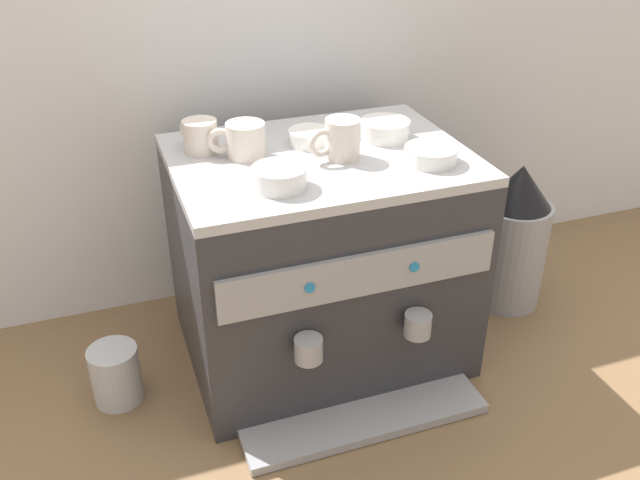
% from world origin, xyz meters
% --- Properties ---
extents(ground_plane, '(4.00, 4.00, 0.00)m').
position_xyz_m(ground_plane, '(0.00, 0.00, 0.00)').
color(ground_plane, brown).
extents(tiled_backsplash_wall, '(2.80, 0.03, 0.94)m').
position_xyz_m(tiled_backsplash_wall, '(0.00, 0.35, 0.47)').
color(tiled_backsplash_wall, silver).
rests_on(tiled_backsplash_wall, ground_plane).
extents(espresso_machine, '(0.62, 0.57, 0.50)m').
position_xyz_m(espresso_machine, '(0.00, -0.00, 0.25)').
color(espresso_machine, '#2D2D33').
rests_on(espresso_machine, ground_plane).
extents(ceramic_cup_0, '(0.12, 0.08, 0.07)m').
position_xyz_m(ceramic_cup_0, '(-0.15, 0.04, 0.54)').
color(ceramic_cup_0, beige).
rests_on(ceramic_cup_0, espresso_machine).
extents(ceramic_cup_1, '(0.12, 0.07, 0.08)m').
position_xyz_m(ceramic_cup_1, '(0.03, -0.03, 0.54)').
color(ceramic_cup_1, beige).
rests_on(ceramic_cup_1, espresso_machine).
extents(ceramic_cup_2, '(0.07, 0.11, 0.07)m').
position_xyz_m(ceramic_cup_2, '(-0.23, 0.10, 0.54)').
color(ceramic_cup_2, beige).
rests_on(ceramic_cup_2, espresso_machine).
extents(ceramic_bowl_0, '(0.11, 0.11, 0.03)m').
position_xyz_m(ceramic_bowl_0, '(0.20, -0.11, 0.52)').
color(ceramic_bowl_0, white).
rests_on(ceramic_bowl_0, espresso_machine).
extents(ceramic_bowl_1, '(0.11, 0.11, 0.04)m').
position_xyz_m(ceramic_bowl_1, '(0.16, 0.04, 0.52)').
color(ceramic_bowl_1, white).
rests_on(ceramic_bowl_1, espresso_machine).
extents(ceramic_bowl_2, '(0.09, 0.09, 0.03)m').
position_xyz_m(ceramic_bowl_2, '(0.00, 0.06, 0.52)').
color(ceramic_bowl_2, white).
rests_on(ceramic_bowl_2, espresso_machine).
extents(ceramic_bowl_3, '(0.10, 0.10, 0.04)m').
position_xyz_m(ceramic_bowl_3, '(-0.13, -0.12, 0.52)').
color(ceramic_bowl_3, white).
rests_on(ceramic_bowl_3, espresso_machine).
extents(coffee_grinder, '(0.18, 0.18, 0.39)m').
position_xyz_m(coffee_grinder, '(0.53, 0.02, 0.19)').
color(coffee_grinder, '#939399').
rests_on(coffee_grinder, ground_plane).
extents(milk_pitcher, '(0.11, 0.11, 0.13)m').
position_xyz_m(milk_pitcher, '(-0.48, -0.03, 0.07)').
color(milk_pitcher, '#B7B7BC').
rests_on(milk_pitcher, ground_plane).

